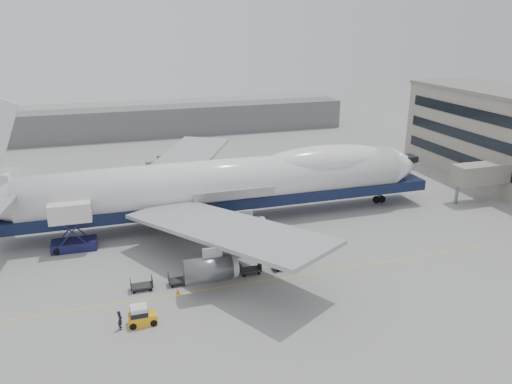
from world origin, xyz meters
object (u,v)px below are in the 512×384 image
object	(u,v)px
catering_truck	(72,223)
baggage_tug	(141,316)
airliner	(225,182)
ground_worker	(120,320)

from	to	relation	value
catering_truck	baggage_tug	size ratio (longest dim) A/B	2.37
airliner	catering_truck	world-z (taller)	airliner
catering_truck	baggage_tug	xyz separation A→B (m)	(6.39, -18.83, -2.61)
catering_truck	ground_worker	size ratio (longest dim) A/B	3.30
baggage_tug	ground_worker	world-z (taller)	baggage_tug
ground_worker	airliner	bearing A→B (deg)	-24.75
airliner	catering_truck	size ratio (longest dim) A/B	10.85
catering_truck	airliner	bearing A→B (deg)	10.74
baggage_tug	ground_worker	xyz separation A→B (m)	(-1.89, -0.20, 0.09)
airliner	ground_worker	size ratio (longest dim) A/B	35.77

